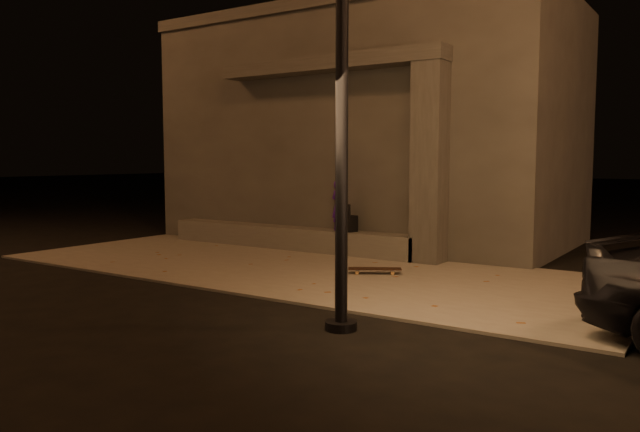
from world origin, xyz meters
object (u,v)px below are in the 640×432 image
Objects in this scene: skateboarder at (339,206)px; skateboard at (375,269)px; backpack at (347,222)px; column at (430,163)px.

skateboard is (1.70, -1.60, -0.88)m from skateboarder.
backpack is at bearing 103.23° from skateboard.
backpack is at bearing -164.39° from skateboarder.
backpack reaches higher than skateboard.
skateboarder is 2.49m from skateboard.
skateboard is at bearing 152.35° from skateboarder.
column is at bearing 16.68° from backpack.
backpack is (-1.75, 0.00, -1.16)m from column.
skateboard is at bearing -98.49° from column.
skateboard is at bearing -29.91° from backpack.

